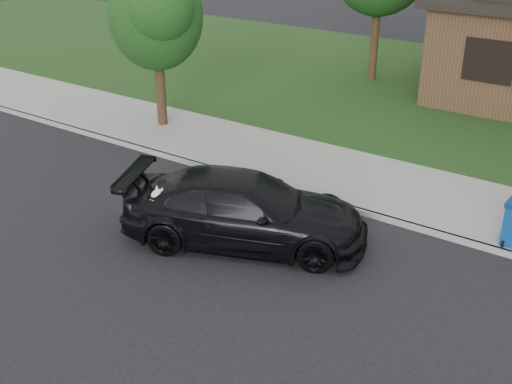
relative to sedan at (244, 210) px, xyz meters
The scene contains 6 objects.
ground 2.15m from the sedan, 33.87° to the right, with size 120.00×120.00×0.00m, color black.
sidewalk 4.27m from the sedan, 66.37° to the left, with size 60.00×3.00×0.12m, color gray.
curb 2.98m from the sedan, 54.44° to the left, with size 60.00×0.12×0.12m, color gray.
lawn 12.00m from the sedan, 81.89° to the left, with size 60.00×13.00×0.13m, color #193814.
sedan is the anchor object (origin of this frame).
tree_2 7.40m from the sedan, 145.06° to the left, with size 2.73×2.60×4.59m.
Camera 1 is at (4.79, -7.93, 6.45)m, focal length 45.00 mm.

